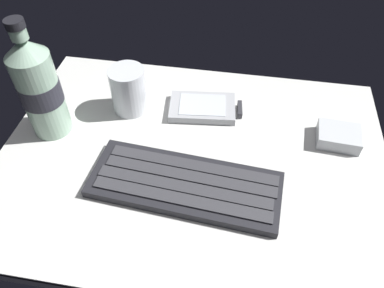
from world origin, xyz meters
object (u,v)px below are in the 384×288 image
object	(u,v)px
handheld_device	(206,108)
juice_cup	(129,92)
water_bottle	(39,88)
keyboard	(188,185)
charger_block	(338,136)

from	to	relation	value
handheld_device	juice_cup	bearing A→B (deg)	-173.78
juice_cup	water_bottle	distance (cm)	15.09
water_bottle	handheld_device	bearing A→B (deg)	19.04
handheld_device	water_bottle	world-z (taller)	water_bottle
keyboard	juice_cup	world-z (taller)	juice_cup
juice_cup	water_bottle	bearing A→B (deg)	-148.36
keyboard	juice_cup	bearing A→B (deg)	129.80
keyboard	charger_block	bearing A→B (deg)	30.65
handheld_device	water_bottle	size ratio (longest dim) A/B	0.64
keyboard	juice_cup	xyz separation A→B (cm)	(-13.67, 16.41, 3.10)
juice_cup	charger_block	size ratio (longest dim) A/B	1.21
water_bottle	charger_block	size ratio (longest dim) A/B	2.97
keyboard	water_bottle	size ratio (longest dim) A/B	1.43
keyboard	charger_block	distance (cm)	27.29
handheld_device	charger_block	distance (cm)	23.61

